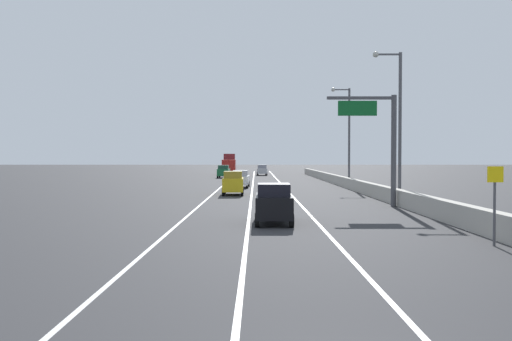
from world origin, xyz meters
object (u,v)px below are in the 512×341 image
at_px(car_black_3, 271,203).
at_px(lamp_post_right_second, 394,117).
at_px(car_white_1, 238,179).
at_px(overhead_sign_gantry, 380,136).
at_px(lamp_post_right_third, 344,131).
at_px(car_yellow_0, 230,183).
at_px(speed_advisory_sign, 492,199).
at_px(car_green_4, 221,171).
at_px(car_silver_2, 259,170).
at_px(box_truck, 226,165).

bearing_deg(car_black_3, lamp_post_right_second, 52.90).
relative_size(lamp_post_right_second, car_white_1, 2.40).
height_order(overhead_sign_gantry, lamp_post_right_third, lamp_post_right_third).
bearing_deg(car_yellow_0, speed_advisory_sign, -68.36).
bearing_deg(car_green_4, lamp_post_right_second, -71.93).
bearing_deg(lamp_post_right_second, car_silver_2, 98.86).
bearing_deg(lamp_post_right_second, car_black_3, -127.10).
distance_m(car_green_4, box_truck, 14.36).
bearing_deg(car_white_1, box_truck, 94.51).
distance_m(car_yellow_0, car_silver_2, 50.91).
height_order(car_black_3, car_green_4, car_green_4).
xyz_separation_m(car_yellow_0, car_black_3, (2.90, -20.54, -0.03)).
distance_m(speed_advisory_sign, lamp_post_right_third, 40.69).
xyz_separation_m(lamp_post_right_third, car_yellow_0, (-12.14, -12.77, -5.24)).
relative_size(car_yellow_0, car_white_1, 0.90).
bearing_deg(lamp_post_right_third, speed_advisory_sign, -91.65).
bearing_deg(car_yellow_0, lamp_post_right_third, 46.45).
bearing_deg(car_white_1, car_yellow_0, -91.69).
bearing_deg(car_white_1, car_green_4, 97.15).
relative_size(car_yellow_0, box_truck, 0.53).
xyz_separation_m(lamp_post_right_second, car_black_3, (-9.39, -12.41, -5.27)).
distance_m(car_yellow_0, car_black_3, 20.75).
height_order(car_yellow_0, car_silver_2, car_yellow_0).
bearing_deg(lamp_post_right_third, lamp_post_right_second, -89.59).
bearing_deg(car_yellow_0, car_black_3, -81.96).
bearing_deg(car_white_1, overhead_sign_gantry, -65.91).
relative_size(overhead_sign_gantry, car_yellow_0, 1.82).
bearing_deg(car_silver_2, car_black_3, -90.16).
bearing_deg(car_silver_2, lamp_post_right_second, -81.14).
bearing_deg(lamp_post_right_second, car_yellow_0, 146.50).
xyz_separation_m(speed_advisory_sign, car_white_1, (-10.64, 39.08, -0.82)).
bearing_deg(lamp_post_right_second, speed_advisory_sign, -93.86).
distance_m(overhead_sign_gantry, car_green_4, 52.49).
xyz_separation_m(car_silver_2, box_truck, (-6.08, 2.69, 0.82)).
xyz_separation_m(overhead_sign_gantry, car_yellow_0, (-10.53, 11.37, -3.69)).
bearing_deg(lamp_post_right_third, box_truck, 110.36).
height_order(overhead_sign_gantry, car_silver_2, overhead_sign_gantry).
xyz_separation_m(lamp_post_right_third, car_silver_2, (-9.04, 38.05, -5.31)).
relative_size(car_yellow_0, car_black_3, 0.94).
relative_size(lamp_post_right_second, box_truck, 1.43).
height_order(car_yellow_0, car_white_1, car_yellow_0).
xyz_separation_m(car_black_3, box_truck, (-5.88, 74.05, 0.78)).
relative_size(overhead_sign_gantry, lamp_post_right_second, 0.68).
bearing_deg(box_truck, car_black_3, -85.46).
relative_size(lamp_post_right_third, car_white_1, 2.40).
relative_size(car_white_1, box_truck, 0.60).
bearing_deg(car_silver_2, car_white_1, -94.01).
xyz_separation_m(lamp_post_right_second, car_silver_2, (-9.19, 58.95, -5.31)).
bearing_deg(lamp_post_right_third, overhead_sign_gantry, -93.81).
distance_m(lamp_post_right_third, car_silver_2, 39.47).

